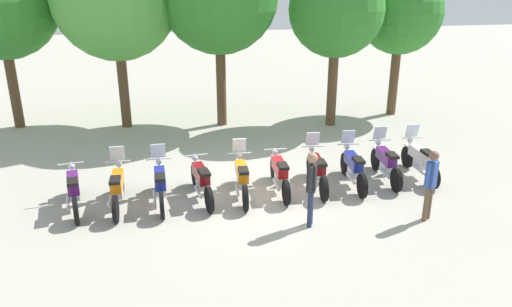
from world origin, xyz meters
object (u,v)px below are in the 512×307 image
Objects in this scene: motorcycle_2 at (160,184)px; tree_4 at (401,13)px; person_0 at (311,184)px; tree_3 at (336,10)px; motorcycle_1 at (118,187)px; motorcycle_6 at (317,169)px; person_1 at (431,180)px; motorcycle_0 at (74,190)px; motorcycle_8 at (386,162)px; motorcycle_5 at (280,173)px; motorcycle_3 at (201,180)px; motorcycle_7 at (353,167)px; motorcycle_9 at (419,159)px; motorcycle_4 at (242,177)px.

tree_4 reaches higher than motorcycle_2.
tree_3 is at bearing 92.46° from person_0.
motorcycle_1 is 1.00× the size of motorcycle_6.
motorcycle_2 is 6.39m from person_1.
person_1 is (8.02, -2.36, 0.49)m from motorcycle_0.
motorcycle_8 is at bearing -86.78° from motorcycle_1.
motorcycle_8 is at bearing -84.27° from motorcycle_5.
motorcycle_7 reaches higher than motorcycle_3.
person_0 is at bearing -119.40° from motorcycle_0.
person_0 is 0.31× the size of tree_4.
motorcycle_1 is 2.03m from motorcycle_3.
motorcycle_5 is 0.37× the size of tree_3.
motorcycle_6 is 2.04m from motorcycle_8.
person_1 is at bearing -112.40° from tree_4.
motorcycle_8 is (2.04, 0.11, 0.00)m from motorcycle_6.
motorcycle_2 is 1.00× the size of motorcycle_8.
motorcycle_5 is 4.08m from motorcycle_9.
tree_4 is (7.50, 6.46, 3.50)m from motorcycle_4.
motorcycle_8 is 0.39× the size of tree_4.
person_1 is (3.93, -2.20, 0.47)m from motorcycle_4.
person_0 is (1.20, -1.88, 0.51)m from motorcycle_4.
tree_3 is at bearing 1.37° from motorcycle_8.
motorcycle_1 is 1.30× the size of person_1.
motorcycle_8 is 3.58m from person_0.
motorcycle_4 is 0.37× the size of tree_3.
person_0 is (-1.85, -1.94, 0.51)m from motorcycle_7.
motorcycle_2 is at bearing 97.14° from motorcycle_6.
motorcycle_5 is 0.39× the size of tree_4.
motorcycle_0 is 9.18m from motorcycle_9.
motorcycle_0 is at bearing -147.92° from tree_3.
motorcycle_4 is 4.53m from person_1.
motorcycle_1 is 1.00× the size of motorcycle_3.
motorcycle_5 is (2.04, -0.00, 0.00)m from motorcycle_3.
tree_3 is (3.32, 7.44, 3.18)m from person_0.
tree_4 is (5.46, 6.38, 3.50)m from motorcycle_6.
motorcycle_7 is at bearing -99.14° from motorcycle_0.
motorcycle_0 is 1.29× the size of person_1.
motorcycle_7 reaches higher than motorcycle_5.
motorcycle_3 is at bearing 90.80° from motorcycle_4.
motorcycle_0 is 0.37× the size of tree_3.
tree_3 is (0.44, 5.36, 3.69)m from motorcycle_8.
tree_4 reaches higher than motorcycle_9.
motorcycle_1 is 0.37× the size of tree_3.
tree_3 reaches higher than person_1.
motorcycle_2 is at bearing -90.56° from motorcycle_1.
motorcycle_9 is (6.12, 0.10, 0.01)m from motorcycle_3.
motorcycle_6 is 1.25× the size of person_0.
motorcycle_2 is 1.25× the size of person_0.
motorcycle_4 is at bearing -100.76° from motorcycle_3.
motorcycle_9 is at bearing -82.14° from motorcycle_6.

